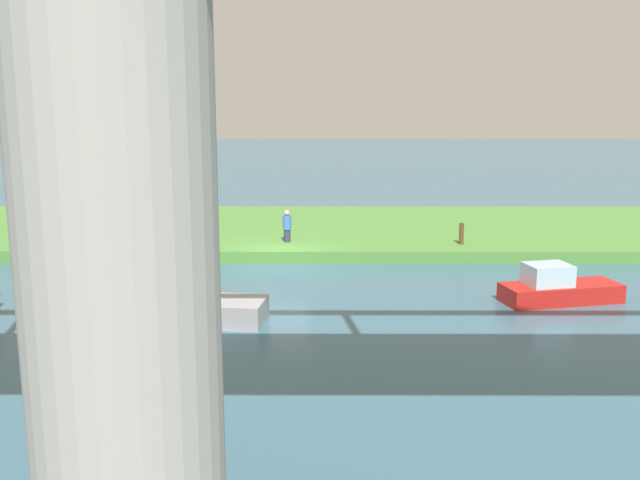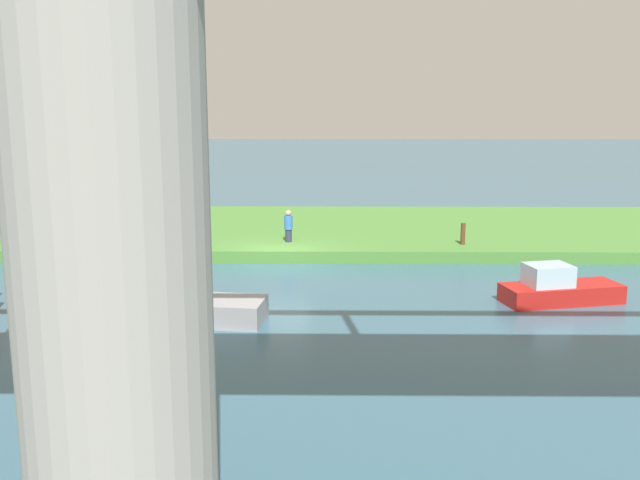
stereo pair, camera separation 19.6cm
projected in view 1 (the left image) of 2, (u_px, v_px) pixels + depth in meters
The scene contains 7 objects.
ground_plane at pixel (277, 264), 29.83m from camera, with size 160.00×160.00×0.00m, color #386075.
grassy_bank at pixel (285, 230), 35.66m from camera, with size 80.00×12.00×0.50m, color #4C8438.
bridge_pylon at pixel (117, 225), 10.02m from camera, with size 2.76×2.76×10.16m, color #9E998E.
person_on_bank at pixel (287, 226), 31.55m from camera, with size 0.43×0.43×1.39m.
mooring_post at pixel (461, 234), 31.13m from camera, with size 0.20×0.20×0.92m, color brown.
motorboat_white at pixel (185, 304), 22.30m from camera, with size 4.73×2.18×1.52m.
skiff_small at pixel (558, 288), 24.33m from camera, with size 4.16×2.26×1.31m.
Camera 1 is at (-1.85, 29.04, 6.87)m, focal length 41.21 mm.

